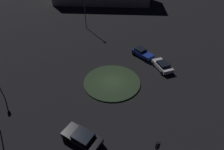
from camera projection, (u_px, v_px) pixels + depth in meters
name	position (u px, v px, depth m)	size (l,w,h in m)	color
ground_plane	(112.00, 82.00, 28.00)	(115.08, 115.08, 0.00)	black
roundabout_island	(112.00, 82.00, 27.95)	(8.56, 8.56, 0.17)	#2D4228
car_blue	(142.00, 53.00, 33.35)	(3.60, 4.31, 1.41)	#1E38A5
car_white	(163.00, 65.00, 30.33)	(2.76, 4.22, 1.30)	white
car_black	(82.00, 137.00, 19.64)	(4.56, 4.17, 1.39)	black
traffic_light_south	(156.00, 150.00, 16.31)	(0.33, 0.38, 3.95)	#2D2D2D
streetlamp_north	(84.00, 0.00, 39.88)	(0.56, 0.56, 9.75)	#4C4C51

